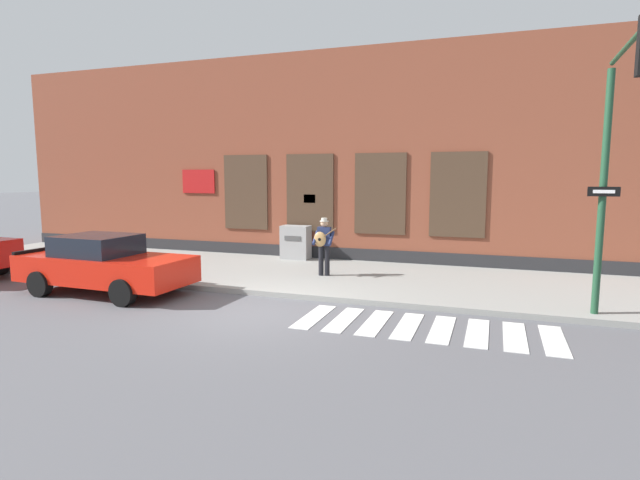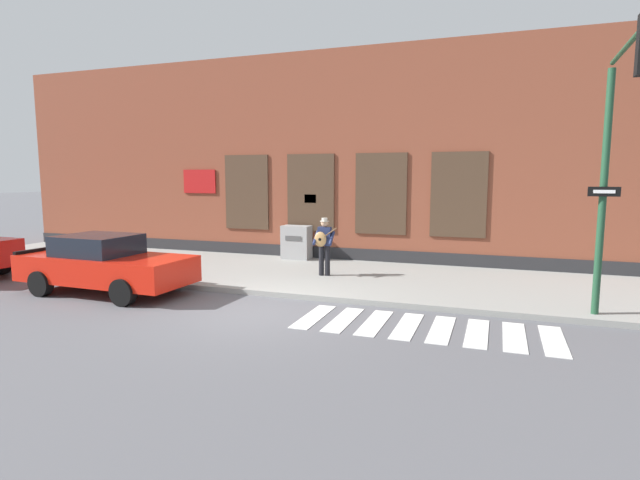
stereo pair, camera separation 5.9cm
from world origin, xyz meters
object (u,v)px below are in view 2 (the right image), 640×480
at_px(red_car, 105,264).
at_px(utility_box, 296,242).
at_px(traffic_light, 619,135).
at_px(busker, 324,243).

xyz_separation_m(red_car, utility_box, (2.96, 5.98, -0.04)).
bearing_deg(utility_box, red_car, -116.30).
bearing_deg(traffic_light, busker, 154.53).
bearing_deg(red_car, busker, 35.53).
relative_size(traffic_light, utility_box, 4.45).
bearing_deg(traffic_light, red_car, -178.78).
bearing_deg(busker, traffic_light, -25.47).
distance_m(busker, traffic_light, 7.96).
relative_size(busker, utility_box, 1.44).
xyz_separation_m(red_car, traffic_light, (11.63, 0.25, 3.02)).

